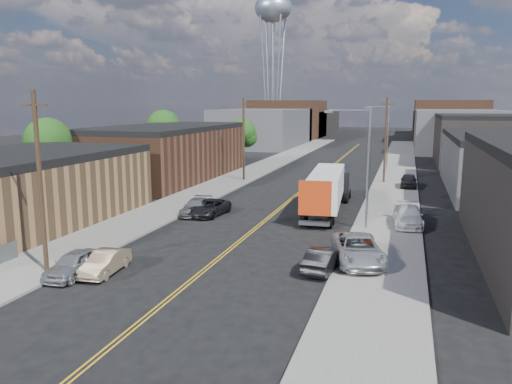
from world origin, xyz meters
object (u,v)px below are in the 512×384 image
Objects in this scene: water_tower at (273,14)px; car_left_a at (74,264)px; car_left_d at (196,207)px; car_right_lot_b at (408,216)px; car_left_b at (105,262)px; semi_truck at (329,187)px; car_right_lot_a at (358,249)px; car_left_c at (209,208)px; car_right_oncoming at (323,259)px; car_right_lot_c at (409,181)px.

water_tower reaches higher than car_left_a.
car_left_d is 0.90× the size of car_right_lot_b.
car_right_lot_b is (16.00, 15.74, 0.25)m from car_left_b.
semi_truck is at bearing 59.96° from car_left_b.
car_right_lot_b reaches higher than car_left_b.
car_right_lot_a is (30.20, -93.56, -29.71)m from water_tower.
car_left_c is (17.00, -84.00, -29.98)m from water_tower.
car_right_oncoming is at bearing -46.93° from car_left_d.
car_left_c reaches higher than car_left_d.
car_left_a reaches higher than car_left_b.
semi_truck is 16.13m from car_right_oncoming.
semi_truck is at bearing 145.37° from car_right_lot_b.
water_tower is 8.69× the size of car_right_lot_c.
car_left_c is at bearing -130.21° from car_right_lot_c.
car_left_b is 22.45m from car_right_lot_b.
semi_truck is 3.52× the size of car_left_a.
car_left_d is (15.80, -84.00, -29.99)m from water_tower.
car_left_d is at bearing -79.34° from water_tower.
water_tower is 7.30× the size of car_right_lot_b.
car_left_a is 15.96m from car_right_lot_a.
car_right_oncoming is 0.82× the size of car_right_lot_b.
semi_truck reaches higher than car_left_c.
water_tower is at bearing 103.80° from semi_truck.
water_tower is 78.76m from car_right_lot_c.
car_right_lot_b is (33.00, -83.41, -29.76)m from water_tower.
car_left_c is (1.40, 16.00, -0.02)m from car_left_a.
water_tower is 9.05× the size of car_left_a.
car_left_d reaches higher than car_left_b.
car_right_oncoming is at bearing -113.93° from car_right_lot_b.
semi_truck is 7.94m from car_right_lot_b.
car_right_lot_b is (17.40, 16.59, 0.19)m from car_left_a.
car_right_oncoming is 30.53m from car_right_lot_c.
car_right_oncoming is at bearing -151.35° from car_right_lot_a.
semi_truck is 3.38× the size of car_right_lot_c.
car_left_b is 0.91× the size of car_right_lot_c.
car_left_b is 0.80× the size of car_left_c.
car_left_a is 0.81× the size of car_right_lot_b.
semi_truck reaches higher than car_left_b.
water_tower is 7.65× the size of car_left_c.
semi_truck is 15.80m from car_right_lot_c.
car_right_lot_a is (3.87, -14.28, -1.17)m from semi_truck.
car_right_lot_b is 1.19× the size of car_right_lot_c.
car_right_oncoming is (12.86, 4.80, -0.01)m from car_left_a.
car_right_lot_a reaches higher than car_right_lot_b.
water_tower is 2.57× the size of semi_truck.
car_left_c is at bearing -37.87° from car_right_oncoming.
car_right_lot_b is at bearing -36.31° from semi_truck.
semi_truck reaches higher than car_right_lot_b.
car_right_lot_a is (14.40, -9.56, 0.28)m from car_left_d.
car_left_a is at bearing 26.93° from car_right_oncoming.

